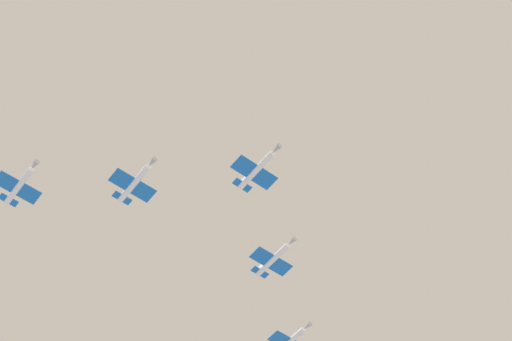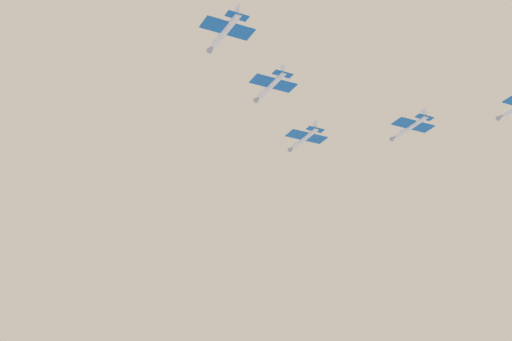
{
  "view_description": "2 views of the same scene",
  "coord_description": "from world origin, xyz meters",
  "px_view_note": "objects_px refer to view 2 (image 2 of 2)",
  "views": [
    {
      "loc": [
        -28.3,
        103.42,
        1.91
      ],
      "look_at": [
        -15.22,
        16.62,
        126.34
      ],
      "focal_mm": 55.7,
      "sensor_mm": 36.0,
      "label": 1
    },
    {
      "loc": [
        24.86,
        -128.59,
        51.93
      ],
      "look_at": [
        -30.91,
        27.39,
        124.96
      ],
      "focal_mm": 52.05,
      "sensor_mm": 36.0,
      "label": 2
    }
  ],
  "objects_px": {
    "jet_lead": "(305,138)",
    "jet_port_outer": "(225,31)",
    "jet_starboard_inner": "(411,126)",
    "jet_port_inner": "(271,85)"
  },
  "relations": [
    {
      "from": "jet_starboard_inner",
      "to": "jet_port_outer",
      "type": "bearing_deg",
      "value": -163.04
    },
    {
      "from": "jet_port_inner",
      "to": "jet_port_outer",
      "type": "bearing_deg",
      "value": -137.54
    },
    {
      "from": "jet_lead",
      "to": "jet_starboard_inner",
      "type": "distance_m",
      "value": 23.71
    },
    {
      "from": "jet_lead",
      "to": "jet_port_outer",
      "type": "xyz_separation_m",
      "value": [
        -0.53,
        -46.85,
        -1.2
      ]
    },
    {
      "from": "jet_port_inner",
      "to": "jet_starboard_inner",
      "type": "bearing_deg",
      "value": -0.0
    },
    {
      "from": "jet_starboard_inner",
      "to": "jet_port_outer",
      "type": "xyz_separation_m",
      "value": [
        -24.2,
        -47.81,
        -0.49
      ]
    },
    {
      "from": "jet_starboard_inner",
      "to": "jet_port_outer",
      "type": "relative_size",
      "value": 1.0
    },
    {
      "from": "jet_lead",
      "to": "jet_port_inner",
      "type": "bearing_deg",
      "value": -136.14
    },
    {
      "from": "jet_port_inner",
      "to": "jet_port_outer",
      "type": "xyz_separation_m",
      "value": [
        -0.55,
        -23.15,
        -1.91
      ]
    },
    {
      "from": "jet_port_outer",
      "to": "jet_port_inner",
      "type": "bearing_deg",
      "value": 42.46
    }
  ]
}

